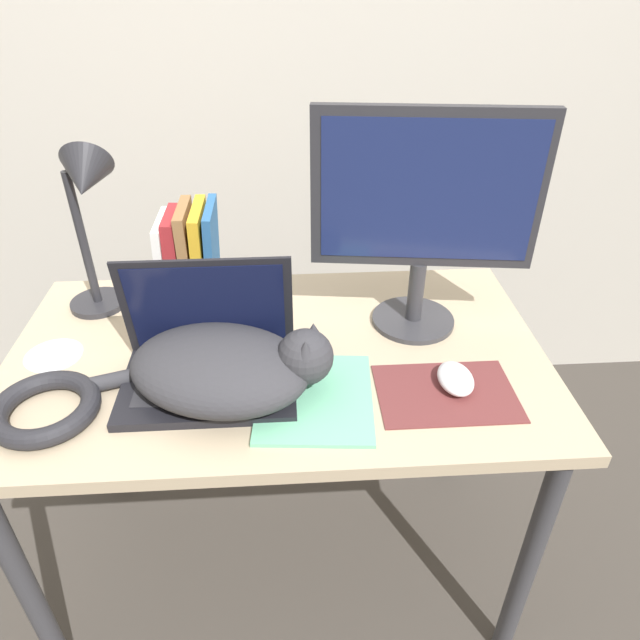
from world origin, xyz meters
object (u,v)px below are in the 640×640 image
at_px(computer_mouse, 455,378).
at_px(cable_coil, 45,408).
at_px(cat, 228,367).
at_px(book_row, 189,257).
at_px(laptop, 209,360).
at_px(webcam, 262,275).
at_px(desk_lamp, 87,206).
at_px(cd_disc, 54,355).
at_px(notepad, 315,397).
at_px(external_monitor, 425,210).

bearing_deg(computer_mouse, cable_coil, -177.53).
height_order(cat, book_row, book_row).
bearing_deg(book_row, computer_mouse, -33.43).
height_order(laptop, webcam, laptop).
distance_m(desk_lamp, cable_coil, 0.43).
distance_m(cable_coil, cd_disc, 0.19).
relative_size(computer_mouse, desk_lamp, 0.26).
bearing_deg(cat, webcam, 81.51).
bearing_deg(notepad, desk_lamp, 143.68).
height_order(laptop, cd_disc, laptop).
bearing_deg(cd_disc, cat, -20.23).
height_order(cat, desk_lamp, desk_lamp).
height_order(laptop, cable_coil, laptop).
xyz_separation_m(laptop, book_row, (-0.07, 0.31, 0.07)).
xyz_separation_m(external_monitor, desk_lamp, (-0.71, 0.09, -0.01)).
relative_size(laptop, webcam, 4.22).
bearing_deg(cd_disc, desk_lamp, 64.05).
bearing_deg(desk_lamp, external_monitor, -7.34).
bearing_deg(book_row, notepad, -54.50).
bearing_deg(book_row, external_monitor, -14.45).
relative_size(laptop, notepad, 1.24).
distance_m(computer_mouse, book_row, 0.67).
distance_m(computer_mouse, notepad, 0.28).
bearing_deg(desk_lamp, laptop, -45.77).
distance_m(desk_lamp, notepad, 0.63).
height_order(laptop, book_row, laptop).
distance_m(desk_lamp, cd_disc, 0.32).
relative_size(laptop, book_row, 1.40).
bearing_deg(external_monitor, book_row, 165.55).
relative_size(desk_lamp, cable_coil, 2.02).
relative_size(computer_mouse, notepad, 0.38).
distance_m(laptop, cd_disc, 0.36).
bearing_deg(cat, book_row, 107.38).
xyz_separation_m(external_monitor, book_row, (-0.51, 0.13, -0.16)).
relative_size(external_monitor, cable_coil, 2.42).
bearing_deg(desk_lamp, computer_mouse, -23.46).
distance_m(notepad, cd_disc, 0.57).
distance_m(laptop, notepad, 0.22).
bearing_deg(laptop, notepad, -20.11).
height_order(computer_mouse, desk_lamp, desk_lamp).
bearing_deg(cable_coil, webcam, 47.07).
bearing_deg(desk_lamp, notepad, -36.32).
bearing_deg(webcam, laptop, -106.48).
relative_size(external_monitor, cd_disc, 4.02).
bearing_deg(external_monitor, cat, -151.51).
bearing_deg(computer_mouse, cd_disc, 169.47).
xyz_separation_m(notepad, cd_disc, (-0.55, 0.17, -0.00)).
height_order(desk_lamp, webcam, desk_lamp).
relative_size(cable_coil, webcam, 2.48).
relative_size(computer_mouse, cable_coil, 0.52).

